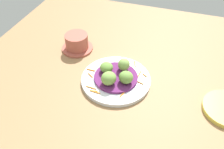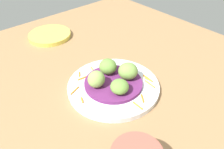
% 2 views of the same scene
% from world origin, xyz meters
% --- Properties ---
extents(table_surface, '(1.10, 1.10, 0.02)m').
position_xyz_m(table_surface, '(0.00, 0.00, 0.01)').
color(table_surface, '#936D47').
rests_on(table_surface, ground).
extents(main_plate, '(0.24, 0.24, 0.01)m').
position_xyz_m(main_plate, '(-0.04, -0.01, 0.03)').
color(main_plate, silver).
rests_on(main_plate, table_surface).
extents(cabbage_bed, '(0.15, 0.15, 0.01)m').
position_xyz_m(cabbage_bed, '(-0.04, -0.01, 0.04)').
color(cabbage_bed, '#60235B').
rests_on(cabbage_bed, main_plate).
extents(carrot_garnish, '(0.20, 0.22, 0.00)m').
position_xyz_m(carrot_garnish, '(-0.05, -0.01, 0.04)').
color(carrot_garnish, orange).
rests_on(carrot_garnish, main_plate).
extents(guac_scoop_left, '(0.05, 0.05, 0.04)m').
position_xyz_m(guac_scoop_left, '(-0.00, -0.03, 0.07)').
color(guac_scoop_left, '#84A851').
rests_on(guac_scoop_left, cabbage_bed).
extents(guac_scoop_center, '(0.07, 0.07, 0.03)m').
position_xyz_m(guac_scoop_center, '(-0.03, 0.03, 0.06)').
color(guac_scoop_center, olive).
rests_on(guac_scoop_center, cabbage_bed).
extents(guac_scoop_right, '(0.07, 0.07, 0.04)m').
position_xyz_m(guac_scoop_right, '(-0.08, 0.00, 0.07)').
color(guac_scoop_right, '#759E47').
rests_on(guac_scoop_right, cabbage_bed).
extents(guac_scoop_back, '(0.06, 0.06, 0.04)m').
position_xyz_m(guac_scoop_back, '(-0.06, -0.05, 0.06)').
color(guac_scoop_back, olive).
rests_on(guac_scoop_back, cabbage_bed).
extents(side_plate_small, '(0.15, 0.15, 0.01)m').
position_xyz_m(side_plate_small, '(-0.06, -0.38, 0.03)').
color(side_plate_small, '#E0CC4C').
rests_on(side_plate_small, table_surface).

